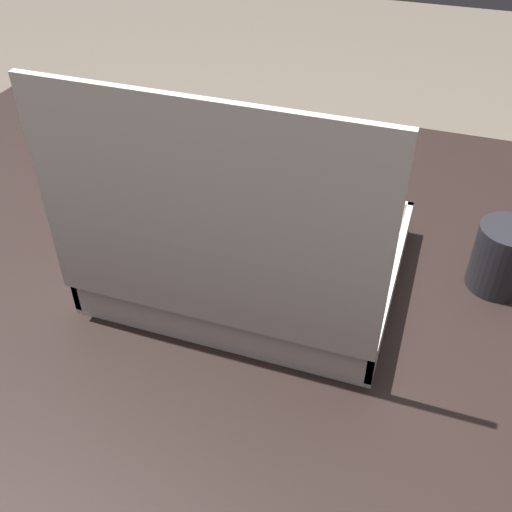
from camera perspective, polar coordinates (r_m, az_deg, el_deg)
dining_table at (r=0.88m, az=-2.79°, el=-4.49°), size 1.26×0.94×0.75m
donut_box at (r=0.72m, az=-0.74°, el=0.18°), size 0.36×0.30×0.30m
coffee_mug at (r=0.80m, az=22.48°, el=-0.04°), size 0.07×0.07×0.09m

